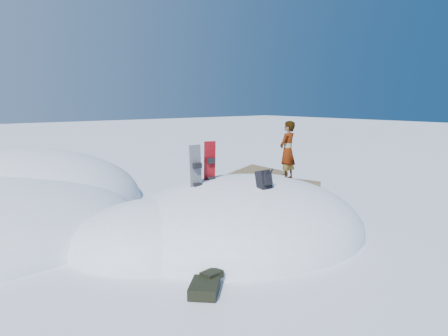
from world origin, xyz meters
TOP-DOWN VIEW (x-y plane):
  - ground at (0.00, 0.00)m, footprint 120.00×120.00m
  - snow_mound at (-0.17, 0.24)m, footprint 8.00×6.00m
  - rock_outcrop at (3.72, 3.01)m, footprint 4.68×4.41m
  - snowboard_red at (-0.65, 0.56)m, footprint 0.33×0.24m
  - snowboard_dark at (-1.25, 0.33)m, footprint 0.32×0.21m
  - backpack at (-0.19, -0.99)m, footprint 0.33×0.38m
  - gear_pile at (-2.94, -2.30)m, footprint 1.00×0.88m
  - person at (1.60, -0.08)m, footprint 0.69×0.54m

SIDE VIEW (x-z plane):
  - ground at x=0.00m, z-range 0.00..0.00m
  - snow_mound at x=-0.17m, z-range -1.50..1.50m
  - rock_outcrop at x=3.72m, z-range -0.82..0.85m
  - gear_pile at x=-2.94m, z-range 0.00..0.26m
  - snowboard_dark at x=-1.25m, z-range 0.73..2.43m
  - backpack at x=-0.19m, z-range 1.34..1.87m
  - snowboard_red at x=-0.65m, z-range 0.80..2.47m
  - person at x=1.60m, z-range 1.25..2.92m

